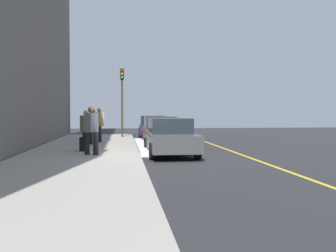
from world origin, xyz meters
The scene contains 13 objects.
ground_plane centered at (0.00, 0.00, 0.00)m, with size 56.00×56.00×0.00m, color #28282B.
sidewalk centered at (0.00, -3.30, 0.07)m, with size 28.00×4.60×0.15m, color #A39E93.
lane_stripe_centre centered at (0.00, 3.20, 0.00)m, with size 28.00×0.14×0.01m, color gold.
snow_bank_curb centered at (-4.26, -0.70, 0.11)m, with size 8.07×0.56×0.22m, color white.
parked_car_navy centered at (-11.83, 0.37, 0.76)m, with size 4.38×2.01×1.51m.
parked_car_red centered at (-6.26, 0.36, 0.76)m, with size 4.22×1.91×1.51m.
parked_car_charcoal centered at (-0.87, 0.25, 0.76)m, with size 4.81×1.94×1.51m.
pedestrian_olive_coat centered at (-1.97, -3.20, 1.05)m, with size 0.55×0.50×1.68m.
pedestrian_grey_coat centered at (0.04, -2.83, 1.12)m, with size 0.58×0.54×1.81m.
pedestrian_tan_coat centered at (-6.58, -2.91, 1.13)m, with size 0.60×0.53×1.83m.
pedestrian_brown_coat centered at (-4.74, -3.12, 1.11)m, with size 0.55×0.56×1.79m.
traffic_light_pole centered at (-10.89, -1.69, 3.14)m, with size 0.35×0.26×4.43m.
rolling_suitcase centered at (-1.42, -3.31, 0.44)m, with size 0.34×0.22×0.93m.
Camera 1 is at (15.27, -1.65, 1.76)m, focal length 42.75 mm.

